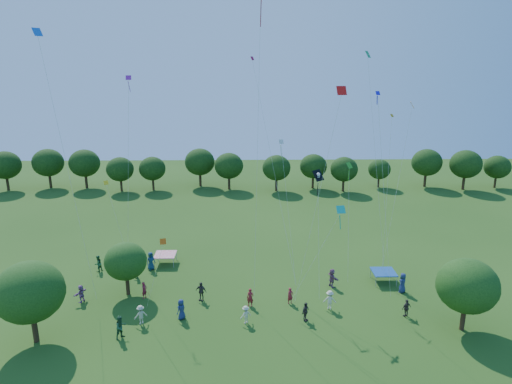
# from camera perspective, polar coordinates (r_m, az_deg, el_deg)

# --- Properties ---
(near_tree_west) EXTENTS (5.12, 5.12, 6.50)m
(near_tree_west) POSITION_cam_1_polar(r_m,az_deg,el_deg) (38.65, -26.46, -11.14)
(near_tree_west) COLOR #422B19
(near_tree_west) RESTS_ON ground
(near_tree_north) EXTENTS (3.81, 3.81, 5.05)m
(near_tree_north) POSITION_cam_1_polar(r_m,az_deg,el_deg) (43.48, -15.99, -8.32)
(near_tree_north) COLOR #422B19
(near_tree_north) RESTS_ON ground
(near_tree_east) EXTENTS (4.75, 4.75, 6.00)m
(near_tree_east) POSITION_cam_1_polar(r_m,az_deg,el_deg) (39.95, 24.91, -10.60)
(near_tree_east) COLOR #422B19
(near_tree_east) RESTS_ON ground
(treeline) EXTENTS (88.01, 8.77, 6.77)m
(treeline) POSITION_cam_1_polar(r_m,az_deg,el_deg) (77.24, -1.92, 3.35)
(treeline) COLOR #422B19
(treeline) RESTS_ON ground
(tent_red_stripe) EXTENTS (2.20, 2.20, 1.10)m
(tent_red_stripe) POSITION_cam_1_polar(r_m,az_deg,el_deg) (49.88, -11.28, -7.68)
(tent_red_stripe) COLOR red
(tent_red_stripe) RESTS_ON ground
(tent_blue) EXTENTS (2.20, 2.20, 1.10)m
(tent_blue) POSITION_cam_1_polar(r_m,az_deg,el_deg) (46.79, 15.67, -9.60)
(tent_blue) COLOR #15468D
(tent_blue) RESTS_ON ground
(crowd_person_0) EXTENTS (0.88, 0.99, 1.77)m
(crowd_person_0) POSITION_cam_1_polar(r_m,az_deg,el_deg) (39.68, -9.32, -14.26)
(crowd_person_0) COLOR navy
(crowd_person_0) RESTS_ON ground
(crowd_person_1) EXTENTS (0.70, 0.55, 1.65)m
(crowd_person_1) POSITION_cam_1_polar(r_m,az_deg,el_deg) (41.04, -0.72, -13.06)
(crowd_person_1) COLOR maroon
(crowd_person_1) RESTS_ON ground
(crowd_person_2) EXTENTS (1.01, 1.02, 1.89)m
(crowd_person_2) POSITION_cam_1_polar(r_m,az_deg,el_deg) (38.26, -16.53, -15.87)
(crowd_person_2) COLOR #224F2F
(crowd_person_2) RESTS_ON ground
(crowd_person_3) EXTENTS (1.19, 0.65, 1.73)m
(crowd_person_3) POSITION_cam_1_polar(r_m,az_deg,el_deg) (41.09, 9.20, -13.18)
(crowd_person_3) COLOR beige
(crowd_person_3) RESTS_ON ground
(crowd_person_4) EXTENTS (1.14, 0.81, 1.77)m
(crowd_person_4) POSITION_cam_1_polar(r_m,az_deg,el_deg) (42.21, -6.89, -12.22)
(crowd_person_4) COLOR #3A322E
(crowd_person_4) RESTS_ON ground
(crowd_person_5) EXTENTS (1.09, 1.60, 1.62)m
(crowd_person_5) POSITION_cam_1_polar(r_m,az_deg,el_deg) (44.55, -21.01, -11.76)
(crowd_person_5) COLOR #945998
(crowd_person_5) RESTS_ON ground
(crowd_person_6) EXTENTS (1.04, 1.00, 1.91)m
(crowd_person_6) POSITION_cam_1_polar(r_m,az_deg,el_deg) (48.90, -13.01, -8.39)
(crowd_person_6) COLOR navy
(crowd_person_6) RESTS_ON ground
(crowd_person_7) EXTENTS (0.59, 0.69, 1.56)m
(crowd_person_7) POSITION_cam_1_polar(r_m,az_deg,el_deg) (43.55, -13.79, -11.82)
(crowd_person_7) COLOR maroon
(crowd_person_7) RESTS_ON ground
(crowd_person_8) EXTENTS (0.63, 0.87, 1.59)m
(crowd_person_8) POSITION_cam_1_polar(r_m,az_deg,el_deg) (47.50, -14.86, -9.47)
(crowd_person_8) COLOR #25582E
(crowd_person_8) RESTS_ON ground
(crowd_person_9) EXTENTS (1.09, 0.94, 1.54)m
(crowd_person_9) POSITION_cam_1_polar(r_m,az_deg,el_deg) (38.69, -1.30, -15.08)
(crowd_person_9) COLOR beige
(crowd_person_9) RESTS_ON ground
(crowd_person_10) EXTENTS (0.95, 1.04, 1.66)m
(crowd_person_10) POSITION_cam_1_polar(r_m,az_deg,el_deg) (39.17, 6.20, -14.66)
(crowd_person_10) COLOR #3D3531
(crowd_person_10) RESTS_ON ground
(crowd_person_11) EXTENTS (1.16, 1.80, 1.82)m
(crowd_person_11) POSITION_cam_1_polar(r_m,az_deg,el_deg) (44.85, 9.48, -10.53)
(crowd_person_11) COLOR #874F6C
(crowd_person_11) RESTS_ON ground
(crowd_person_12) EXTENTS (1.02, 1.04, 1.91)m
(crowd_person_12) POSITION_cam_1_polar(r_m,az_deg,el_deg) (45.32, 17.86, -10.76)
(crowd_person_12) COLOR navy
(crowd_person_12) RESTS_ON ground
(crowd_person_13) EXTENTS (0.66, 0.56, 1.50)m
(crowd_person_13) POSITION_cam_1_polar(r_m,az_deg,el_deg) (41.59, 4.31, -12.81)
(crowd_person_13) COLOR maroon
(crowd_person_13) RESTS_ON ground
(crowd_person_14) EXTENTS (0.83, 0.97, 1.73)m
(crowd_person_14) POSITION_cam_1_polar(r_m,az_deg,el_deg) (49.97, -19.14, -8.46)
(crowd_person_14) COLOR #275C32
(crowd_person_14) RESTS_ON ground
(crowd_person_15) EXTENTS (1.18, 0.97, 1.66)m
(crowd_person_15) POSITION_cam_1_polar(r_m,az_deg,el_deg) (39.68, -14.21, -14.66)
(crowd_person_15) COLOR #BAB595
(crowd_person_15) RESTS_ON ground
(crowd_person_16) EXTENTS (1.01, 0.77, 1.57)m
(crowd_person_16) POSITION_cam_1_polar(r_m,az_deg,el_deg) (41.54, 18.30, -13.61)
(crowd_person_16) COLOR #3E3532
(crowd_person_16) RESTS_ON ground
(pirate_kite) EXTENTS (1.14, 3.77, 10.49)m
(pirate_kite) POSITION_cam_1_polar(r_m,az_deg,el_deg) (39.50, 7.80, 1.73)
(pirate_kite) COLOR black
(red_high_kite) EXTENTS (0.95, 1.06, 25.76)m
(red_high_kite) POSITION_cam_1_polar(r_m,az_deg,el_deg) (36.15, 0.47, 17.90)
(red_high_kite) COLOR red
(small_kite_0) EXTENTS (4.00, 10.60, 20.02)m
(small_kite_0) POSITION_cam_1_polar(r_m,az_deg,el_deg) (44.49, 1.33, 7.42)
(small_kite_0) COLOR #C00B36
(small_kite_1) EXTENTS (2.52, 3.28, 7.25)m
(small_kite_1) POSITION_cam_1_polar(r_m,az_deg,el_deg) (34.60, -11.99, -7.93)
(small_kite_1) COLOR #DF530B
(small_kite_2) EXTENTS (1.86, 0.46, 8.01)m
(small_kite_2) POSITION_cam_1_polar(r_m,az_deg,el_deg) (48.32, -17.74, -0.69)
(small_kite_2) COLOR yellow
(small_kite_3) EXTENTS (0.70, 2.96, 10.64)m
(small_kite_3) POSITION_cam_1_polar(r_m,az_deg,el_deg) (42.42, 11.55, 1.08)
(small_kite_3) COLOR #2F8E19
(small_kite_4) EXTENTS (1.98, 1.74, 21.71)m
(small_kite_4) POSITION_cam_1_polar(r_m,az_deg,el_deg) (37.04, -24.02, 10.01)
(small_kite_4) COLOR blue
(small_kite_5) EXTENTS (1.68, 0.41, 18.25)m
(small_kite_5) POSITION_cam_1_polar(r_m,az_deg,el_deg) (46.51, -15.66, 8.23)
(small_kite_5) COLOR #9D1A9B
(small_kite_6) EXTENTS (1.47, 3.83, 12.66)m
(small_kite_6) POSITION_cam_1_polar(r_m,az_deg,el_deg) (41.61, 3.58, 2.03)
(small_kite_6) COLOR silver
(small_kite_7) EXTENTS (3.53, 3.15, 9.26)m
(small_kite_7) POSITION_cam_1_polar(r_m,az_deg,el_deg) (34.59, 9.70, -4.00)
(small_kite_7) COLOR #0AA48D
(small_kite_8) EXTENTS (3.14, 1.91, 17.79)m
(small_kite_8) POSITION_cam_1_polar(r_m,az_deg,el_deg) (33.78, 9.44, 6.97)
(small_kite_8) COLOR red
(small_kite_9) EXTENTS (1.78, 0.74, 16.08)m
(small_kite_9) POSITION_cam_1_polar(r_m,az_deg,el_deg) (43.39, 18.28, 6.54)
(small_kite_9) COLOR orange
(small_kite_10) EXTENTS (0.40, 0.88, 15.00)m
(small_kite_10) POSITION_cam_1_polar(r_m,az_deg,el_deg) (43.46, 16.22, 2.45)
(small_kite_10) COLOR orange
(small_kite_11) EXTENTS (3.00, 1.46, 20.38)m
(small_kite_11) POSITION_cam_1_polar(r_m,az_deg,el_deg) (42.39, 14.25, 10.65)
(small_kite_11) COLOR #1A9246
(small_kite_12) EXTENTS (2.49, 0.36, 17.28)m
(small_kite_12) POSITION_cam_1_polar(r_m,az_deg,el_deg) (37.65, 15.49, 3.30)
(small_kite_12) COLOR #1D15D6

